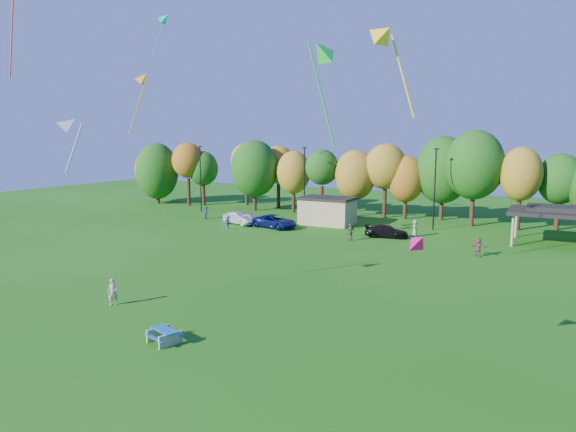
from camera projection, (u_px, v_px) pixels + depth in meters
The scene contains 22 objects.
ground at pixel (203, 365), 23.24m from camera, with size 160.00×160.00×0.00m, color #19600F.
tree_line at pixel (419, 173), 62.80m from camera, with size 93.57×10.55×11.15m.
lamp_posts at pixel (435, 186), 56.74m from camera, with size 64.50×0.25×9.09m.
utility_building at pixel (327, 211), 60.91m from camera, with size 6.30×4.30×3.25m.
pavilion at pixel (555, 212), 48.91m from camera, with size 8.20×6.20×3.77m.
picnic_table at pixel (164, 335), 25.72m from camera, with size 1.98×1.80×0.71m.
kite_flyer at pixel (113, 292), 31.42m from camera, with size 0.61×0.40×1.67m, color #BE9E8F.
car_a at pixel (250, 219), 60.66m from camera, with size 1.67×4.15×1.42m, color #BABABA.
car_b at pixel (239, 218), 60.92m from camera, with size 1.54×4.41×1.45m, color #9C9DA1.
car_c at pixel (275, 221), 58.56m from camera, with size 2.49×5.40×1.50m, color #0E1756.
car_d at pixel (386, 231), 52.98m from camera, with size 1.80×4.43×1.29m, color black.
far_person_0 at pixel (415, 228), 53.36m from camera, with size 0.86×0.56×1.76m, color #999D6B.
far_person_1 at pixel (350, 232), 51.30m from camera, with size 1.02×0.42×1.74m, color olive.
far_person_3 at pixel (478, 247), 44.48m from camera, with size 1.49×0.48×1.61m, color #9B4055.
far_person_4 at pixel (207, 213), 65.21m from camera, with size 0.76×0.59×1.56m, color #434593.
far_person_5 at pixel (228, 222), 57.79m from camera, with size 1.00×0.58×1.55m, color #414D90.
kite_3 at pixel (69, 125), 28.49m from camera, with size 1.72×1.97×3.42m.
kite_4 at pixel (322, 52), 34.34m from camera, with size 2.58×4.39×7.54m.
kite_5 at pixel (377, 36), 28.58m from camera, with size 3.34×1.96×5.54m.
kite_8 at pixel (143, 79), 42.63m from camera, with size 3.04×1.91×5.31m.
kite_9 at pixel (165, 19), 52.31m from camera, with size 2.76×1.49×4.46m.
kite_11 at pixel (419, 242), 21.33m from camera, with size 1.38×1.36×1.12m.
Camera 1 is at (13.50, -17.74, 10.18)m, focal length 32.00 mm.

